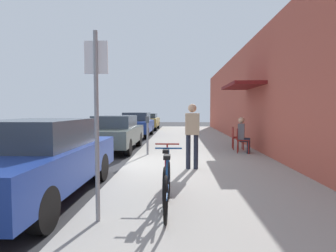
# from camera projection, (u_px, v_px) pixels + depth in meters

# --- Properties ---
(ground_plane) EXTENTS (60.00, 60.00, 0.00)m
(ground_plane) POSITION_uv_depth(u_px,v_px,m) (125.00, 168.00, 7.77)
(ground_plane) COLOR #2D2D30
(sidewalk_slab) EXTENTS (4.50, 32.00, 0.12)m
(sidewalk_slab) POSITION_uv_depth(u_px,v_px,m) (199.00, 155.00, 9.68)
(sidewalk_slab) COLOR #9E9B93
(sidewalk_slab) RESTS_ON ground_plane
(building_facade) EXTENTS (1.40, 32.00, 4.58)m
(building_facade) POSITION_uv_depth(u_px,v_px,m) (268.00, 92.00, 9.47)
(building_facade) COLOR #BC5442
(building_facade) RESTS_ON ground_plane
(parked_car_0) EXTENTS (1.80, 4.40, 1.48)m
(parked_car_0) POSITION_uv_depth(u_px,v_px,m) (38.00, 159.00, 5.05)
(parked_car_0) COLOR navy
(parked_car_0) RESTS_ON ground_plane
(parked_car_1) EXTENTS (1.80, 4.40, 1.43)m
(parked_car_1) POSITION_uv_depth(u_px,v_px,m) (115.00, 132.00, 11.22)
(parked_car_1) COLOR #47514C
(parked_car_1) RESTS_ON ground_plane
(parked_car_2) EXTENTS (1.80, 4.40, 1.51)m
(parked_car_2) POSITION_uv_depth(u_px,v_px,m) (137.00, 124.00, 17.10)
(parked_car_2) COLOR navy
(parked_car_2) RESTS_ON ground_plane
(parked_car_3) EXTENTS (1.80, 4.40, 1.37)m
(parked_car_3) POSITION_uv_depth(u_px,v_px,m) (148.00, 121.00, 23.10)
(parked_car_3) COLOR #A58433
(parked_car_3) RESTS_ON ground_plane
(parking_meter) EXTENTS (0.12, 0.10, 1.32)m
(parking_meter) POSITION_uv_depth(u_px,v_px,m) (148.00, 132.00, 9.39)
(parking_meter) COLOR slate
(parking_meter) RESTS_ON sidewalk_slab
(street_sign) EXTENTS (0.32, 0.06, 2.60)m
(street_sign) POSITION_uv_depth(u_px,v_px,m) (97.00, 112.00, 3.70)
(street_sign) COLOR gray
(street_sign) RESTS_ON sidewalk_slab
(bicycle_0) EXTENTS (0.46, 1.71, 0.90)m
(bicycle_0) POSITION_uv_depth(u_px,v_px,m) (167.00, 187.00, 4.19)
(bicycle_0) COLOR black
(bicycle_0) RESTS_ON sidewalk_slab
(bicycle_1) EXTENTS (0.46, 1.71, 0.90)m
(bicycle_1) POSITION_uv_depth(u_px,v_px,m) (166.00, 177.00, 4.77)
(bicycle_1) COLOR black
(bicycle_1) RESTS_ON sidewalk_slab
(cafe_chair_0) EXTENTS (0.54, 0.54, 0.87)m
(cafe_chair_0) POSITION_uv_depth(u_px,v_px,m) (241.00, 139.00, 9.79)
(cafe_chair_0) COLOR maroon
(cafe_chair_0) RESTS_ON sidewalk_slab
(seated_patron_0) EXTENTS (0.50, 0.45, 1.29)m
(seated_patron_0) POSITION_uv_depth(u_px,v_px,m) (243.00, 134.00, 9.76)
(seated_patron_0) COLOR #232838
(seated_patron_0) RESTS_ON sidewalk_slab
(cafe_chair_1) EXTENTS (0.48, 0.48, 0.87)m
(cafe_chair_1) POSITION_uv_depth(u_px,v_px,m) (236.00, 136.00, 10.67)
(cafe_chair_1) COLOR maroon
(cafe_chair_1) RESTS_ON sidewalk_slab
(pedestrian_standing) EXTENTS (0.36, 0.22, 1.70)m
(pedestrian_standing) POSITION_uv_depth(u_px,v_px,m) (192.00, 131.00, 7.07)
(pedestrian_standing) COLOR #232838
(pedestrian_standing) RESTS_ON sidewalk_slab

